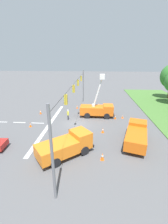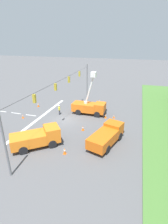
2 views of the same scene
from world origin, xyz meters
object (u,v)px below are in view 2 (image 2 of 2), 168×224
traffic_cone_foreground_left (99,101)px  traffic_cone_far_left (106,116)px  traffic_cone_mid_left (23,116)px  traffic_cone_lane_edge_a (76,102)px  road_worker (59,109)px  traffic_cone_lane_edge_b (38,105)px  traffic_cone_far_right (83,128)px  utility_truck_bucket_lift (90,106)px  utility_truck_support_near (37,137)px  utility_truck_support_far (107,135)px  traffic_cone_near_bucket (65,151)px  traffic_cone_foreground_right (114,116)px  traffic_cone_mid_right (104,103)px

traffic_cone_foreground_left → traffic_cone_far_left: size_ratio=0.97×
traffic_cone_mid_left → traffic_cone_lane_edge_a: traffic_cone_lane_edge_a is taller
road_worker → traffic_cone_lane_edge_b: size_ratio=2.16×
traffic_cone_foreground_left → traffic_cone_far_right: bearing=1.4°
utility_truck_bucket_lift → utility_truck_support_near: utility_truck_bucket_lift is taller
utility_truck_support_far → traffic_cone_mid_left: 14.95m
traffic_cone_lane_edge_b → traffic_cone_far_left: bearing=84.0°
utility_truck_bucket_lift → traffic_cone_near_bucket: bearing=2.0°
traffic_cone_lane_edge_a → traffic_cone_lane_edge_b: bearing=-59.2°
traffic_cone_mid_left → traffic_cone_far_right: (1.08, 10.69, 0.03)m
utility_truck_support_far → traffic_cone_mid_left: size_ratio=9.58×
traffic_cone_foreground_right → traffic_cone_far_left: size_ratio=0.77×
traffic_cone_lane_edge_a → traffic_cone_far_right: traffic_cone_far_right is taller
traffic_cone_foreground_right → traffic_cone_far_right: (5.58, -3.60, 0.09)m
utility_truck_bucket_lift → road_worker: (1.85, -4.83, -0.38)m
traffic_cone_foreground_left → traffic_cone_lane_edge_b: bearing=-62.5°
utility_truck_support_near → traffic_cone_far_left: 12.29m
utility_truck_support_far → traffic_cone_lane_edge_b: (-8.92, -14.89, -0.73)m
utility_truck_support_near → traffic_cone_mid_left: size_ratio=8.89×
traffic_cone_far_right → traffic_cone_mid_left: bearing=-95.7°
traffic_cone_near_bucket → traffic_cone_lane_edge_b: bearing=-139.2°
utility_truck_bucket_lift → utility_truck_support_near: 11.90m
utility_truck_support_near → road_worker: size_ratio=3.37×
utility_truck_support_near → traffic_cone_far_right: bearing=143.3°
utility_truck_bucket_lift → traffic_cone_foreground_left: size_ratio=9.84×
traffic_cone_far_left → traffic_cone_lane_edge_a: bearing=-126.1°
traffic_cone_lane_edge_b → traffic_cone_near_bucket: bearing=40.8°
traffic_cone_mid_right → traffic_cone_far_left: bearing=13.8°
traffic_cone_lane_edge_a → utility_truck_support_near: bearing=2.7°
utility_truck_support_near → traffic_cone_lane_edge_b: size_ratio=7.30×
utility_truck_support_near → road_worker: 9.71m
road_worker → traffic_cone_foreground_right: 9.28m
traffic_cone_mid_left → traffic_cone_near_bucket: size_ratio=0.82×
traffic_cone_far_left → utility_truck_support_near: bearing=-31.0°
utility_truck_bucket_lift → traffic_cone_lane_edge_a: bearing=-136.3°
traffic_cone_foreground_left → traffic_cone_mid_right: (0.73, 1.06, -0.04)m
road_worker → traffic_cone_near_bucket: 11.41m
traffic_cone_lane_edge_a → road_worker: bearing=-7.3°
road_worker → traffic_cone_mid_right: 9.59m
traffic_cone_mid_left → traffic_cone_far_left: (-4.05, 12.99, 0.05)m
utility_truck_support_near → traffic_cone_lane_edge_a: (-15.67, -0.75, -0.84)m
traffic_cone_foreground_right → traffic_cone_far_left: 1.39m
utility_truck_support_near → traffic_cone_near_bucket: utility_truck_support_near is taller
utility_truck_support_far → road_worker: size_ratio=3.63×
traffic_cone_lane_edge_a → utility_truck_bucket_lift: bearing=43.7°
traffic_cone_mid_right → traffic_cone_lane_edge_a: size_ratio=0.95×
traffic_cone_lane_edge_b → traffic_cone_far_left: traffic_cone_lane_edge_b is taller
utility_truck_support_far → traffic_cone_foreground_left: 15.11m
traffic_cone_lane_edge_b → utility_truck_bucket_lift: bearing=87.3°
traffic_cone_mid_left → traffic_cone_far_left: bearing=107.3°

